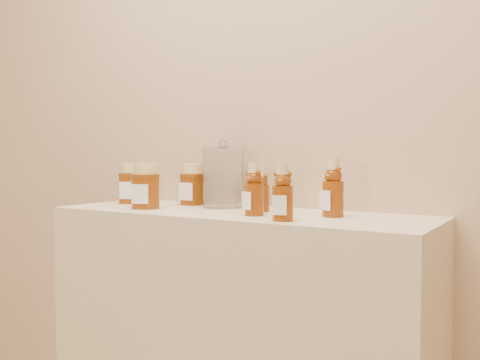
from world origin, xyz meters
The scene contains 11 objects.
wall_back centered at (0.00, 1.75, 1.35)m, with size 3.50×0.02×2.70m, color tan.
display_table centered at (0.00, 1.55, 0.45)m, with size 1.20×0.40×0.90m, color #C7B491.
bear_bottle_back_left centered at (0.01, 1.63, 0.98)m, with size 0.06×0.06×0.16m, color #5F2707, non-canonical shape.
bear_bottle_back_mid centered at (0.06, 1.59, 0.98)m, with size 0.05×0.05×0.15m, color #5F2707, non-canonical shape.
bear_bottle_back_right centered at (0.30, 1.58, 0.99)m, with size 0.06×0.06×0.19m, color #5F2707, non-canonical shape.
bear_bottle_front_left centered at (0.10, 1.49, 0.99)m, with size 0.06×0.06×0.17m, color #5F2707, non-canonical shape.
bear_bottle_front_right centered at (0.22, 1.42, 0.99)m, with size 0.06×0.06×0.17m, color #5F2707, non-canonical shape.
honey_jar_left centered at (-0.48, 1.59, 0.97)m, with size 0.09×0.09×0.15m, color #5F2707, non-canonical shape.
honey_jar_back centered at (-0.26, 1.66, 0.97)m, with size 0.09×0.09×0.14m, color #5F2707, non-canonical shape.
honey_jar_front centered at (-0.31, 1.48, 0.97)m, with size 0.09×0.09×0.15m, color #5F2707, non-canonical shape.
glass_canister centered at (-0.11, 1.64, 1.01)m, with size 0.14×0.14×0.22m, color white, non-canonical shape.
Camera 1 is at (0.87, 0.16, 1.08)m, focal length 40.00 mm.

